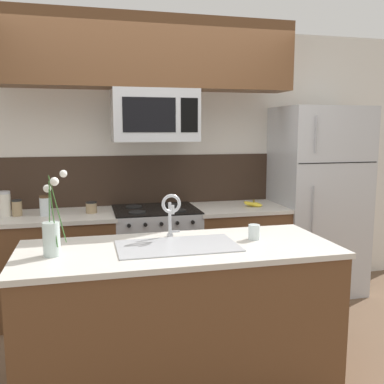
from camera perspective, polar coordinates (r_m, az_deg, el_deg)
ground_plane at (r=3.40m, az=-2.16°, el=-20.52°), size 10.00×10.00×0.00m
rear_partition at (r=4.31m, az=-1.81°, el=3.82°), size 5.20×0.10×2.60m
splash_band at (r=4.21m, az=-5.64°, el=1.63°), size 3.63×0.01×0.48m
back_counter_left at (r=4.01m, az=-17.57°, el=-9.24°), size 1.04×0.65×0.91m
back_counter_right at (r=4.24m, az=6.09°, el=-7.93°), size 0.88×0.65×0.91m
stove_range at (r=4.04m, az=-4.82°, el=-8.64°), size 0.76×0.64×0.93m
microwave at (r=3.84m, az=-5.02°, el=10.11°), size 0.74×0.40×0.45m
upper_cabinet_band at (r=3.86m, az=-6.29°, el=17.95°), size 2.62×0.34×0.60m
refrigerator at (r=4.50m, az=16.23°, el=-1.08°), size 0.84×0.74×1.86m
storage_jar_tall at (r=3.96m, az=-23.76°, el=-1.45°), size 0.11×0.11×0.21m
storage_jar_medium at (r=3.94m, az=-22.29°, el=-1.96°), size 0.08×0.08×0.14m
storage_jar_short at (r=3.85m, az=-18.99°, el=-1.74°), size 0.09×0.09×0.17m
storage_jar_squat at (r=3.88m, az=-13.27°, el=-2.02°), size 0.10×0.10×0.10m
banana_bunch at (r=4.12m, az=8.24°, el=-1.63°), size 0.19×0.16×0.08m
island_counter at (r=2.88m, az=-1.72°, el=-15.98°), size 2.00×0.81×0.91m
kitchen_sink at (r=2.74m, az=-1.93°, el=-8.65°), size 0.76×0.43×0.16m
sink_faucet at (r=2.88m, az=-2.82°, el=-2.36°), size 0.14×0.14×0.31m
drinking_glass at (r=2.91m, az=8.28°, el=-5.30°), size 0.08×0.08×0.10m
flower_vase at (r=2.63m, az=-18.17°, el=-5.45°), size 0.15×0.14×0.50m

